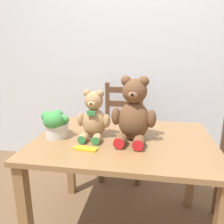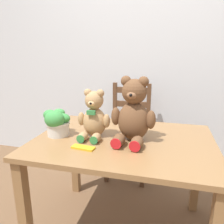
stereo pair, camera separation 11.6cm
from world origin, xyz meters
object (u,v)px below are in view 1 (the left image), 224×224
object	(u,v)px
teddy_bear_left	(94,117)
teddy_bear_right	(134,113)
chocolate_bar	(86,149)
wooden_chair_behind	(122,131)
potted_plant	(55,124)

from	to	relation	value
teddy_bear_left	teddy_bear_right	bearing A→B (deg)	-179.88
teddy_bear_left	chocolate_bar	world-z (taller)	teddy_bear_left
chocolate_bar	teddy_bear_right	bearing A→B (deg)	37.62
wooden_chair_behind	chocolate_bar	bearing A→B (deg)	84.71
teddy_bear_left	potted_plant	size ratio (longest dim) A/B	1.73
teddy_bear_right	chocolate_bar	bearing A→B (deg)	42.85
potted_plant	chocolate_bar	distance (m)	0.30
wooden_chair_behind	teddy_bear_left	world-z (taller)	teddy_bear_left
potted_plant	chocolate_bar	world-z (taller)	potted_plant
wooden_chair_behind	teddy_bear_right	world-z (taller)	teddy_bear_right
wooden_chair_behind	teddy_bear_left	size ratio (longest dim) A/B	3.03
potted_plant	chocolate_bar	size ratio (longest dim) A/B	1.34
wooden_chair_behind	teddy_bear_left	distance (m)	0.90
wooden_chair_behind	chocolate_bar	size ratio (longest dim) A/B	7.00
teddy_bear_left	potted_plant	distance (m)	0.25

